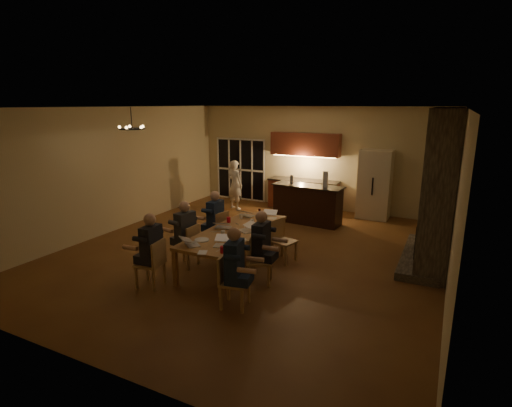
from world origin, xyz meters
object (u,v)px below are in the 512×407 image
object	(u,v)px
chair_right_mid	(260,260)
plate_left	(202,240)
chair_left_mid	(186,245)
laptop_b	(223,240)
laptop_f	(269,214)
plate_near	(240,240)
chair_left_near	(150,263)
person_right_near	(234,268)
person_left_mid	(186,234)
redcup_mid	(229,220)
mug_mid	(252,222)
chandelier	(132,129)
chair_right_near	(235,282)
can_silver	(220,237)
can_cola	(259,211)
plate_far	(269,223)
person_left_far	(216,221)
bar_blender	(325,179)
chair_right_far	(284,241)
person_right_mid	(261,247)
redcup_near	(223,250)
chair_left_far	(216,230)
bar_bottle	(292,179)
laptop_d	(246,226)
mug_front	(223,233)
bar_island	(307,204)
laptop_e	(247,211)
laptop_a	(192,239)
dining_table	(235,247)
laptop_c	(223,222)
refrigerator	(375,184)

from	to	relation	value
chair_right_mid	plate_left	world-z (taller)	chair_right_mid
chair_left_mid	laptop_b	distance (m)	1.28
laptop_f	plate_near	world-z (taller)	laptop_f
chair_left_near	person_right_near	distance (m)	1.79
person_left_mid	redcup_mid	xyz separation A→B (m)	(0.48, 0.93, 0.12)
mug_mid	chandelier	bearing A→B (deg)	-162.93
chair_right_near	can_silver	bearing A→B (deg)	32.58
laptop_b	can_silver	xyz separation A→B (m)	(-0.22, 0.26, -0.05)
can_silver	can_cola	size ratio (longest dim) A/B	1.00
plate_far	person_left_far	bearing A→B (deg)	-173.71
chair_right_near	bar_blender	distance (m)	5.15
person_left_mid	chandelier	xyz separation A→B (m)	(-1.50, 0.29, 2.06)
bar_blender	can_silver	bearing A→B (deg)	-114.95
chair_right_far	redcup_mid	world-z (taller)	chair_right_far
person_right_mid	redcup_near	distance (m)	0.84
chair_right_mid	redcup_mid	size ratio (longest dim) A/B	7.42
redcup_near	person_right_mid	bearing A→B (deg)	61.44
person_right_near	laptop_f	distance (m)	2.74
chair_right_mid	laptop_b	bearing A→B (deg)	103.51
laptop_f	laptop_b	bearing A→B (deg)	-102.37
chair_left_far	person_left_far	world-z (taller)	person_left_far
laptop_f	bar_bottle	world-z (taller)	bar_bottle
laptop_d	bar_blender	distance (m)	3.55
chair_right_mid	mug_front	bearing A→B (deg)	61.85
bar_island	laptop_e	world-z (taller)	bar_island
chandelier	mug_mid	world-z (taller)	chandelier
laptop_a	bar_blender	xyz separation A→B (m)	(1.09, 4.64, 0.43)
chair_right_mid	redcup_mid	bearing A→B (deg)	33.82
laptop_a	laptop_f	world-z (taller)	same
dining_table	bar_bottle	size ratio (longest dim) A/B	11.97
plate_far	laptop_b	bearing A→B (deg)	-96.00
chair_right_near	bar_bottle	size ratio (longest dim) A/B	3.71
redcup_mid	plate_left	size ratio (longest dim) A/B	0.43
laptop_b	plate_left	distance (m)	0.54
redcup_near	bar_bottle	distance (m)	4.86
laptop_c	mug_front	world-z (taller)	laptop_c
chair_right_far	person_right_near	distance (m)	2.23
mug_mid	plate_left	world-z (taller)	mug_mid
can_silver	can_cola	bearing A→B (deg)	94.09
mug_front	plate_left	world-z (taller)	mug_front
chair_right_far	laptop_d	distance (m)	0.94
person_right_mid	chair_left_mid	bearing A→B (deg)	88.15
chair_right_near	plate_near	xyz separation A→B (m)	(-0.47, 1.06, 0.31)
redcup_near	plate_near	size ratio (longest dim) A/B	0.51
person_left_far	redcup_mid	distance (m)	0.49
person_right_mid	laptop_a	distance (m)	1.28
refrigerator	person_left_mid	distance (m)	6.09
person_left_far	laptop_e	world-z (taller)	person_left_far
redcup_mid	can_cola	size ratio (longest dim) A/B	1.00
person_right_mid	can_silver	size ratio (longest dim) A/B	11.50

